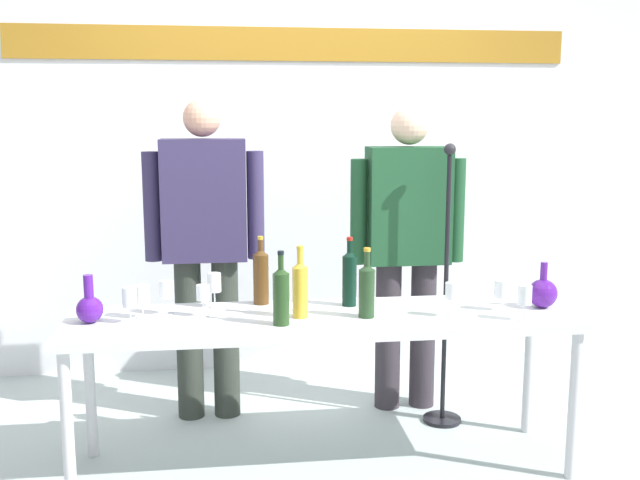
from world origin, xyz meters
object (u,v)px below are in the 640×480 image
at_px(decanter_blue_left, 90,307).
at_px(decanter_blue_right, 543,293).
at_px(display_table, 324,328).
at_px(presenter_right, 407,239).
at_px(presenter_left, 205,239).
at_px(wine_bottle_0, 367,288).
at_px(wine_glass_left_2, 214,283).
at_px(wine_bottle_4, 281,294).
at_px(wine_glass_left_4, 142,295).
at_px(wine_bottle_3, 349,276).
at_px(wine_bottle_2, 300,287).
at_px(wine_glass_right_2, 452,292).
at_px(wine_glass_left_3, 129,298).
at_px(wine_bottle_1, 261,275).
at_px(microphone_stand, 445,333).
at_px(wine_glass_right_0, 502,289).
at_px(wine_glass_left_0, 203,294).
at_px(wine_glass_right_1, 525,296).
at_px(wine_glass_left_1, 166,290).

bearing_deg(decanter_blue_left, decanter_blue_right, -0.00).
distance_m(display_table, presenter_right, 0.91).
distance_m(presenter_left, presenter_right, 1.09).
xyz_separation_m(wine_bottle_0, wine_glass_left_2, (-0.67, 0.26, -0.02)).
height_order(wine_bottle_4, wine_glass_left_4, wine_bottle_4).
bearing_deg(wine_bottle_3, wine_bottle_0, -78.44).
height_order(display_table, presenter_left, presenter_left).
xyz_separation_m(wine_bottle_2, wine_glass_right_2, (0.67, -0.07, -0.02)).
height_order(presenter_right, wine_glass_left_3, presenter_right).
relative_size(decanter_blue_right, wine_bottle_1, 0.66).
height_order(wine_glass_left_4, microphone_stand, microphone_stand).
relative_size(display_table, wine_glass_right_2, 14.82).
distance_m(decanter_blue_left, wine_bottle_4, 0.83).
height_order(display_table, wine_glass_left_2, wine_glass_left_2).
distance_m(display_table, wine_glass_left_3, 0.87).
height_order(wine_bottle_0, wine_bottle_2, wine_bottle_2).
relative_size(wine_bottle_3, wine_glass_right_0, 2.33).
bearing_deg(wine_glass_left_0, wine_glass_left_3, -167.05).
xyz_separation_m(wine_glass_left_0, wine_glass_left_3, (-0.31, -0.07, 0.01)).
relative_size(display_table, decanter_blue_right, 10.60).
xyz_separation_m(decanter_blue_left, wine_glass_right_1, (1.88, -0.20, 0.04)).
bearing_deg(wine_bottle_2, wine_bottle_4, -131.09).
distance_m(display_table, wine_bottle_4, 0.31).
height_order(wine_bottle_3, wine_glass_left_0, wine_bottle_3).
relative_size(presenter_right, wine_glass_left_4, 11.18).
xyz_separation_m(decanter_blue_right, presenter_left, (-1.58, 0.66, 0.18)).
distance_m(decanter_blue_left, wine_bottle_1, 0.79).
bearing_deg(presenter_right, presenter_left, 180.00).
height_order(decanter_blue_left, wine_bottle_4, wine_bottle_4).
bearing_deg(wine_bottle_1, wine_glass_right_0, -13.29).
height_order(wine_glass_right_2, microphone_stand, microphone_stand).
xyz_separation_m(presenter_left, wine_bottle_1, (0.27, -0.43, -0.11)).
bearing_deg(decanter_blue_left, wine_bottle_0, -2.89).
xyz_separation_m(wine_bottle_3, wine_glass_left_0, (-0.68, -0.11, -0.04)).
bearing_deg(wine_glass_left_4, wine_bottle_4, -16.68).
distance_m(display_table, wine_bottle_1, 0.42).
xyz_separation_m(wine_bottle_0, wine_glass_right_2, (0.38, -0.04, -0.02)).
bearing_deg(wine_bottle_1, wine_glass_left_4, -160.69).
xyz_separation_m(wine_bottle_2, wine_glass_left_4, (-0.70, 0.07, -0.03)).
bearing_deg(microphone_stand, display_table, -148.36).
height_order(presenter_right, wine_bottle_2, presenter_right).
height_order(presenter_left, wine_bottle_2, presenter_left).
xyz_separation_m(wine_glass_left_2, wine_glass_left_3, (-0.36, -0.23, -0.00)).
distance_m(wine_bottle_2, wine_glass_right_2, 0.68).
bearing_deg(display_table, decanter_blue_left, 179.57).
height_order(presenter_left, wine_glass_left_4, presenter_left).
xyz_separation_m(wine_bottle_4, microphone_stand, (0.90, 0.55, -0.37)).
height_order(presenter_right, wine_glass_right_2, presenter_right).
bearing_deg(decanter_blue_left, wine_glass_left_1, 17.44).
bearing_deg(wine_glass_left_1, wine_glass_right_2, -8.99).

